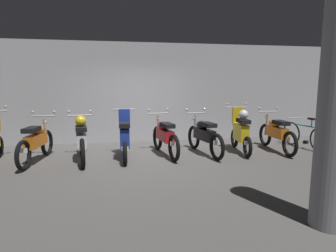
{
  "coord_description": "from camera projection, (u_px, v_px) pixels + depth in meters",
  "views": [
    {
      "loc": [
        -0.69,
        -6.65,
        1.8
      ],
      "look_at": [
        0.58,
        0.25,
        0.75
      ],
      "focal_mm": 30.15,
      "sensor_mm": 36.0,
      "label": 1
    }
  ],
  "objects": [
    {
      "name": "ground_plane",
      "position": [
        146.0,
        159.0,
        6.85
      ],
      "size": [
        80.0,
        80.0,
        0.0
      ],
      "primitive_type": "plane",
      "color": "#565451"
    },
    {
      "name": "back_wall",
      "position": [
        138.0,
        93.0,
        8.85
      ],
      "size": [
        16.0,
        0.3,
        3.05
      ],
      "primitive_type": "cube",
      "color": "#ADADB2",
      "rests_on": "ground"
    },
    {
      "name": "motorbike_slot_1",
      "position": [
        36.0,
        141.0,
        6.5
      ],
      "size": [
        0.59,
        1.94,
        1.15
      ],
      "color": "black",
      "rests_on": "ground"
    },
    {
      "name": "motorbike_slot_2",
      "position": [
        81.0,
        138.0,
        6.64
      ],
      "size": [
        0.58,
        1.94,
        1.15
      ],
      "color": "black",
      "rests_on": "ground"
    },
    {
      "name": "motorbike_slot_3",
      "position": [
        125.0,
        137.0,
        6.84
      ],
      "size": [
        0.56,
        1.68,
        1.18
      ],
      "color": "black",
      "rests_on": "ground"
    },
    {
      "name": "motorbike_slot_4",
      "position": [
        165.0,
        136.0,
        7.16
      ],
      "size": [
        0.58,
        1.94,
        1.15
      ],
      "color": "black",
      "rests_on": "ground"
    },
    {
      "name": "motorbike_slot_5",
      "position": [
        204.0,
        135.0,
        7.25
      ],
      "size": [
        0.58,
        1.94,
        1.15
      ],
      "color": "black",
      "rests_on": "ground"
    },
    {
      "name": "motorbike_slot_6",
      "position": [
        241.0,
        131.0,
        7.46
      ],
      "size": [
        0.59,
        1.68,
        1.29
      ],
      "color": "black",
      "rests_on": "ground"
    },
    {
      "name": "motorbike_slot_7",
      "position": [
        276.0,
        133.0,
        7.61
      ],
      "size": [
        0.59,
        1.95,
        1.15
      ],
      "color": "black",
      "rests_on": "ground"
    },
    {
      "name": "bicycle",
      "position": [
        305.0,
        136.0,
        7.9
      ],
      "size": [
        0.5,
        1.72,
        0.89
      ],
      "color": "black",
      "rests_on": "ground"
    }
  ]
}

